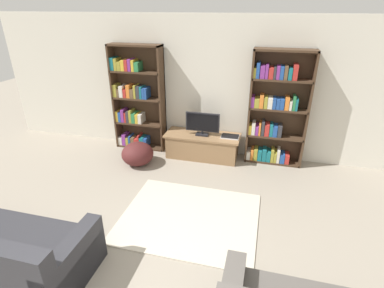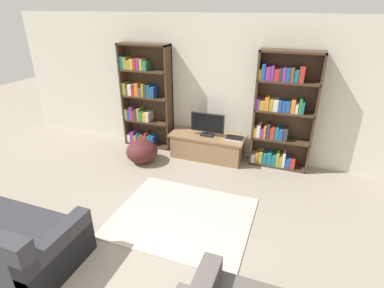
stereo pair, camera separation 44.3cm
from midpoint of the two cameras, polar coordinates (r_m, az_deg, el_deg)
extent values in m
cube|color=silver|center=(5.74, 6.91, 10.47)|extent=(8.80, 0.06, 2.60)
cube|color=#422D1E|center=(6.32, -10.64, 9.11)|extent=(0.04, 0.30, 2.07)
cube|color=#422D1E|center=(5.89, -2.21, 8.35)|extent=(0.04, 0.30, 2.07)
cube|color=#422D1E|center=(6.20, -6.02, 9.10)|extent=(1.03, 0.04, 2.07)
cube|color=#422D1E|center=(5.89, -7.08, 18.32)|extent=(1.03, 0.30, 0.04)
cube|color=#422D1E|center=(6.45, -6.13, 0.05)|extent=(0.99, 0.30, 0.04)
cube|color=silver|center=(6.59, -9.64, 1.36)|extent=(0.08, 0.24, 0.17)
cube|color=#7F338C|center=(6.53, -9.03, 1.53)|extent=(0.08, 0.24, 0.24)
cube|color=#9E9333|center=(6.51, -8.46, 1.20)|extent=(0.06, 0.24, 0.17)
cube|color=#234C99|center=(6.48, -8.04, 1.26)|extent=(0.04, 0.24, 0.21)
cube|color=brown|center=(6.46, -7.52, 1.10)|extent=(0.07, 0.24, 0.19)
cube|color=#B72D28|center=(6.43, -6.92, 0.94)|extent=(0.07, 0.24, 0.17)
cube|color=#B72D28|center=(6.39, -6.48, 1.18)|extent=(0.04, 0.24, 0.25)
cube|color=#196B75|center=(6.37, -5.94, 0.92)|extent=(0.08, 0.24, 0.20)
cube|color=#234C99|center=(6.34, -5.28, 0.78)|extent=(0.07, 0.24, 0.19)
cube|color=#422D1E|center=(6.25, -6.35, 4.36)|extent=(0.99, 0.30, 0.04)
cube|color=gold|center=(6.40, -10.11, 5.83)|extent=(0.05, 0.24, 0.22)
cube|color=#234C99|center=(6.37, -9.65, 5.71)|extent=(0.06, 0.24, 0.20)
cube|color=#7F338C|center=(6.33, -9.17, 5.90)|extent=(0.06, 0.24, 0.26)
cube|color=#B72D28|center=(6.31, -8.69, 5.63)|extent=(0.04, 0.24, 0.21)
cube|color=#333338|center=(6.29, -8.30, 5.69)|extent=(0.05, 0.24, 0.23)
cube|color=#9E9333|center=(6.26, -7.82, 5.73)|extent=(0.05, 0.24, 0.26)
cube|color=#2D7F47|center=(6.24, -7.26, 5.45)|extent=(0.07, 0.24, 0.20)
cube|color=gold|center=(6.21, -6.67, 5.31)|extent=(0.06, 0.24, 0.19)
cube|color=silver|center=(6.18, -6.10, 5.24)|extent=(0.07, 0.24, 0.19)
cube|color=#422D1E|center=(6.08, -6.58, 8.93)|extent=(0.99, 0.30, 0.04)
cube|color=#9E9333|center=(6.24, -10.38, 10.42)|extent=(0.08, 0.24, 0.24)
cube|color=brown|center=(6.22, -9.85, 10.03)|extent=(0.04, 0.24, 0.16)
cube|color=silver|center=(6.18, -9.32, 10.25)|extent=(0.08, 0.24, 0.22)
cube|color=#B72D28|center=(6.15, -8.67, 9.95)|extent=(0.06, 0.24, 0.16)
cube|color=orange|center=(6.11, -8.07, 10.29)|extent=(0.07, 0.24, 0.25)
cube|color=brown|center=(6.08, -7.41, 9.93)|extent=(0.07, 0.24, 0.18)
cube|color=#9E9333|center=(6.04, -6.88, 10.22)|extent=(0.04, 0.24, 0.25)
cube|color=#333338|center=(6.02, -6.33, 10.11)|extent=(0.07, 0.24, 0.24)
cube|color=#196B75|center=(5.99, -5.81, 10.04)|extent=(0.04, 0.24, 0.23)
cube|color=#234C99|center=(5.97, -5.36, 9.90)|extent=(0.05, 0.24, 0.21)
cube|color=#234C99|center=(5.95, -4.92, 9.87)|extent=(0.04, 0.24, 0.21)
cube|color=#422D1E|center=(5.96, -6.83, 13.72)|extent=(0.99, 0.30, 0.04)
cube|color=#196B75|center=(6.14, -10.77, 15.09)|extent=(0.07, 0.24, 0.24)
cube|color=#9E9333|center=(6.10, -10.16, 15.00)|extent=(0.06, 0.24, 0.22)
cube|color=#9E9333|center=(6.07, -9.55, 14.75)|extent=(0.07, 0.24, 0.17)
cube|color=gold|center=(6.03, -8.91, 14.85)|extent=(0.07, 0.24, 0.20)
cube|color=#B72D28|center=(6.00, -8.29, 14.87)|extent=(0.06, 0.24, 0.20)
cube|color=#7F338C|center=(5.96, -7.70, 14.93)|extent=(0.06, 0.24, 0.22)
cube|color=gold|center=(5.94, -7.12, 14.83)|extent=(0.05, 0.24, 0.20)
cube|color=#2D7F47|center=(5.91, -6.44, 14.65)|extent=(0.08, 0.24, 0.17)
cube|color=#422D1E|center=(5.50, 14.30, 6.35)|extent=(0.04, 0.30, 2.07)
cube|color=#422D1E|center=(5.50, 24.57, 4.83)|extent=(0.04, 0.30, 2.07)
cube|color=#422D1E|center=(5.60, 19.51, 6.02)|extent=(1.03, 0.04, 2.07)
cube|color=#422D1E|center=(5.25, 21.07, 16.13)|extent=(1.03, 0.30, 0.04)
cube|color=#422D1E|center=(5.87, 18.04, -3.78)|extent=(0.99, 0.30, 0.04)
cube|color=silver|center=(5.83, 13.84, -2.34)|extent=(0.07, 0.24, 0.16)
cube|color=orange|center=(5.81, 14.51, -2.24)|extent=(0.05, 0.24, 0.21)
cube|color=#9E9333|center=(5.81, 15.15, -2.28)|extent=(0.07, 0.24, 0.22)
cube|color=#196B75|center=(5.81, 15.89, -2.48)|extent=(0.07, 0.24, 0.20)
cube|color=#196B75|center=(5.80, 16.71, -2.48)|extent=(0.08, 0.24, 0.23)
cube|color=#196B75|center=(5.80, 17.47, -2.74)|extent=(0.08, 0.24, 0.20)
cube|color=#9E9333|center=(5.79, 18.17, -2.63)|extent=(0.05, 0.24, 0.24)
cube|color=#9E9333|center=(5.80, 18.68, -2.93)|extent=(0.05, 0.24, 0.19)
cube|color=silver|center=(5.79, 19.24, -2.73)|extent=(0.05, 0.24, 0.26)
cube|color=#234C99|center=(5.81, 19.91, -3.18)|extent=(0.08, 0.24, 0.18)
cube|color=#B72D28|center=(5.81, 20.74, -3.35)|extent=(0.08, 0.24, 0.17)
cube|color=#422D1E|center=(5.65, 18.73, 0.83)|extent=(0.99, 0.30, 0.04)
cube|color=gold|center=(5.61, 14.29, 2.44)|extent=(0.05, 0.24, 0.18)
cube|color=silver|center=(5.60, 14.91, 2.59)|extent=(0.06, 0.24, 0.23)
cube|color=#7F338C|center=(5.61, 15.52, 2.23)|extent=(0.05, 0.24, 0.17)
cube|color=orange|center=(5.59, 16.06, 2.41)|extent=(0.04, 0.24, 0.22)
cube|color=#333338|center=(5.58, 16.63, 2.50)|extent=(0.05, 0.24, 0.26)
cube|color=#B72D28|center=(5.59, 17.34, 2.17)|extent=(0.08, 0.24, 0.21)
cube|color=#196B75|center=(5.59, 18.11, 2.08)|extent=(0.06, 0.24, 0.22)
cube|color=#234C99|center=(5.59, 18.79, 1.86)|extent=(0.08, 0.24, 0.19)
cube|color=#333338|center=(5.59, 19.62, 1.82)|extent=(0.07, 0.24, 0.21)
cube|color=#422D1E|center=(5.47, 19.47, 5.79)|extent=(0.99, 0.30, 0.04)
cube|color=#7F338C|center=(5.44, 14.90, 7.55)|extent=(0.05, 0.24, 0.19)
cube|color=#9E9333|center=(5.44, 15.65, 7.32)|extent=(0.08, 0.24, 0.17)
cube|color=orange|center=(5.42, 16.51, 7.50)|extent=(0.07, 0.24, 0.23)
cube|color=#9E9333|center=(5.42, 17.26, 7.25)|extent=(0.06, 0.24, 0.20)
cube|color=silver|center=(5.42, 18.04, 7.09)|extent=(0.08, 0.24, 0.19)
cube|color=#234C99|center=(5.42, 18.79, 6.98)|extent=(0.05, 0.24, 0.19)
cube|color=#234C99|center=(5.42, 19.44, 6.84)|extent=(0.06, 0.24, 0.18)
cube|color=#234C99|center=(5.42, 20.15, 6.76)|extent=(0.07, 0.24, 0.18)
cube|color=orange|center=(5.42, 21.02, 6.80)|extent=(0.07, 0.24, 0.22)
cube|color=silver|center=(5.43, 21.63, 6.42)|extent=(0.04, 0.24, 0.16)
cube|color=#2D7F47|center=(5.42, 22.25, 6.75)|extent=(0.04, 0.24, 0.24)
cube|color=#196B75|center=(5.43, 22.67, 6.48)|extent=(0.04, 0.24, 0.20)
cube|color=#422D1E|center=(5.33, 20.27, 11.04)|extent=(0.99, 0.30, 0.04)
cube|color=#9E9333|center=(5.32, 15.43, 12.80)|extent=(0.04, 0.24, 0.17)
cube|color=#234C99|center=(5.30, 16.04, 13.18)|extent=(0.06, 0.24, 0.26)
cube|color=#7F338C|center=(5.30, 16.84, 12.83)|extent=(0.08, 0.24, 0.22)
cube|color=#7F338C|center=(5.30, 17.62, 12.83)|extent=(0.05, 0.24, 0.23)
cube|color=#B72D28|center=(5.30, 18.35, 12.48)|extent=(0.08, 0.24, 0.19)
cube|color=#333338|center=(5.30, 19.04, 12.47)|extent=(0.04, 0.24, 0.20)
cube|color=#7F338C|center=(5.29, 19.61, 12.46)|extent=(0.05, 0.24, 0.22)
cube|color=#234C99|center=(5.29, 20.28, 12.35)|extent=(0.06, 0.24, 0.22)
cube|color=brown|center=(5.29, 20.99, 12.30)|extent=(0.06, 0.24, 0.23)
cube|color=#196B75|center=(5.30, 21.71, 12.02)|extent=(0.06, 0.24, 0.19)
cube|color=#B72D28|center=(5.29, 22.61, 12.20)|extent=(0.08, 0.24, 0.25)
cube|color=#8E6B47|center=(5.81, 5.09, -0.64)|extent=(1.34, 0.52, 0.43)
cube|color=#8E6B47|center=(5.72, 5.18, 1.49)|extent=(1.43, 0.55, 0.04)
cube|color=black|center=(5.69, 5.14, 1.73)|extent=(0.24, 0.16, 0.03)
cylinder|color=black|center=(5.67, 5.15, 2.10)|extent=(0.04, 0.04, 0.05)
cube|color=black|center=(5.59, 5.23, 4.04)|extent=(0.64, 0.04, 0.36)
cube|color=black|center=(5.58, 5.18, 3.97)|extent=(0.60, 0.00, 0.32)
cube|color=silver|center=(5.61, 10.39, 1.04)|extent=(0.33, 0.24, 0.02)
cube|color=black|center=(5.61, 10.40, 1.16)|extent=(0.32, 0.23, 0.00)
cube|color=beige|center=(4.33, 1.21, -13.83)|extent=(1.88, 1.57, 0.02)
cube|color=#2D2D33|center=(3.62, -20.67, -19.27)|extent=(0.18, 0.95, 0.58)
ellipsoid|color=#4C1E1E|center=(5.67, -7.31, -1.46)|extent=(0.59, 0.59, 0.43)
camera|label=1|loc=(0.22, -87.35, 1.24)|focal=28.00mm
camera|label=2|loc=(0.22, 92.65, -1.24)|focal=28.00mm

